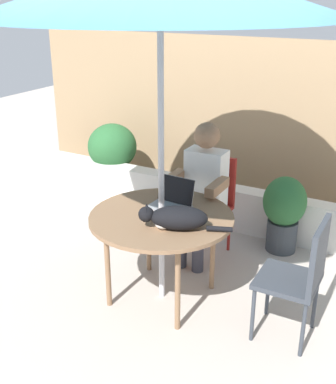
% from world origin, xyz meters
% --- Properties ---
extents(ground_plane, '(14.00, 14.00, 0.00)m').
position_xyz_m(ground_plane, '(0.00, 0.00, 0.00)').
color(ground_plane, '#ADA399').
extents(fence_back, '(5.74, 0.08, 1.80)m').
position_xyz_m(fence_back, '(0.00, 2.19, 0.90)').
color(fence_back, '#937756').
rests_on(fence_back, ground).
extents(planter_wall_low, '(5.17, 0.20, 0.43)m').
position_xyz_m(planter_wall_low, '(0.00, 1.42, 0.22)').
color(planter_wall_low, beige).
rests_on(planter_wall_low, ground).
extents(patio_table, '(1.08, 1.08, 0.71)m').
position_xyz_m(patio_table, '(0.00, 0.00, 0.65)').
color(patio_table, brown).
rests_on(patio_table, ground).
extents(chair_occupied, '(0.40, 0.40, 0.89)m').
position_xyz_m(chair_occupied, '(0.00, 0.87, 0.53)').
color(chair_occupied, maroon).
rests_on(chair_occupied, ground).
extents(chair_empty, '(0.41, 0.41, 0.89)m').
position_xyz_m(chair_empty, '(1.05, 0.01, 0.53)').
color(chair_empty, '#33383F').
rests_on(chair_empty, ground).
extents(person_seated, '(0.48, 0.48, 1.23)m').
position_xyz_m(person_seated, '(0.00, 0.71, 0.70)').
color(person_seated, white).
rests_on(person_seated, ground).
extents(laptop, '(0.31, 0.26, 0.21)m').
position_xyz_m(laptop, '(-0.01, 0.19, 0.77)').
color(laptop, gray).
rests_on(laptop, patio_table).
extents(cat, '(0.62, 0.34, 0.17)m').
position_xyz_m(cat, '(0.19, -0.15, 0.79)').
color(cat, black).
rests_on(cat, patio_table).
extents(potted_plant_near_fence, '(0.56, 0.56, 0.84)m').
position_xyz_m(potted_plant_near_fence, '(-1.57, 1.60, 0.48)').
color(potted_plant_near_fence, '#595654').
rests_on(potted_plant_near_fence, ground).
extents(potted_plant_by_chair, '(0.39, 0.39, 0.72)m').
position_xyz_m(potted_plant_by_chair, '(0.59, 1.20, 0.40)').
color(potted_plant_by_chair, '#33383D').
rests_on(potted_plant_by_chair, ground).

